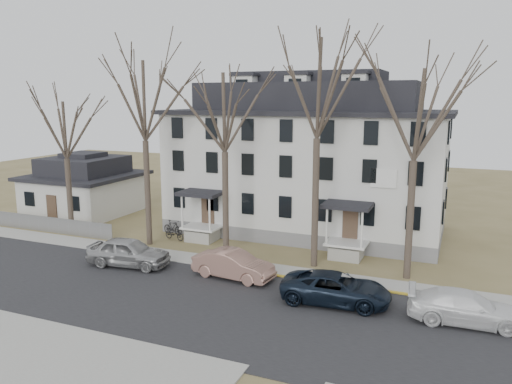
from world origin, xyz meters
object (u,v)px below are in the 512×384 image
at_px(car_silver, 129,253).
at_px(car_white, 466,308).
at_px(small_house, 85,188).
at_px(tree_far_left, 144,95).
at_px(tree_mid_left, 224,107).
at_px(tree_bungalow, 65,126).
at_px(boarding_house, 307,161).
at_px(bicycle_left, 175,234).
at_px(tree_mid_right, 417,108).
at_px(bicycle_right, 173,228).
at_px(car_tan, 233,265).
at_px(car_navy, 336,289).
at_px(tree_center, 318,81).

relative_size(car_silver, car_white, 1.00).
distance_m(small_house, tree_far_left, 15.00).
bearing_deg(car_white, tree_mid_left, 66.23).
bearing_deg(tree_bungalow, boarding_house, 27.01).
bearing_deg(small_house, bicycle_left, -21.23).
distance_m(tree_mid_right, bicycle_right, 19.66).
distance_m(car_tan, car_navy, 6.34).
height_order(tree_far_left, bicycle_left, tree_far_left).
xyz_separation_m(boarding_house, car_tan, (-0.63, -12.05, -4.59)).
bearing_deg(tree_far_left, tree_mid_right, 0.00).
height_order(car_navy, bicycle_left, car_navy).
relative_size(boarding_house, car_tan, 4.36).
height_order(tree_bungalow, bicycle_right, tree_bungalow).
bearing_deg(bicycle_right, boarding_house, -45.85).
height_order(tree_mid_right, car_white, tree_mid_right).
distance_m(tree_center, car_white, 14.38).
distance_m(tree_far_left, tree_mid_left, 6.05).
relative_size(small_house, bicycle_left, 4.94).
bearing_deg(boarding_house, car_tan, -92.98).
xyz_separation_m(car_navy, car_white, (6.01, 0.03, -0.02)).
xyz_separation_m(tree_bungalow, car_white, (27.60, -5.07, -7.38)).
distance_m(car_silver, bicycle_right, 7.24).
bearing_deg(tree_bungalow, tree_mid_left, 0.00).
bearing_deg(bicycle_right, bicycle_left, -131.09).
relative_size(tree_bungalow, bicycle_right, 5.96).
bearing_deg(small_house, car_silver, -40.29).
bearing_deg(tree_mid_right, car_silver, -164.34).
xyz_separation_m(boarding_house, car_silver, (-7.42, -12.62, -4.51)).
bearing_deg(car_tan, tree_mid_left, 37.56).
relative_size(car_silver, bicycle_left, 2.89).
relative_size(car_navy, bicycle_right, 3.01).
height_order(boarding_house, car_white, boarding_house).
distance_m(car_tan, bicycle_left, 9.02).
relative_size(boarding_house, tree_mid_right, 1.63).
bearing_deg(tree_center, car_silver, -156.81).
bearing_deg(car_white, tree_mid_right, 26.83).
height_order(tree_far_left, car_tan, tree_far_left).
bearing_deg(bicycle_left, bicycle_right, 49.84).
distance_m(tree_bungalow, car_silver, 12.08).
height_order(car_white, bicycle_right, car_white).
xyz_separation_m(tree_far_left, bicycle_right, (0.26, 2.65, -9.80)).
distance_m(car_navy, bicycle_left, 14.99).
height_order(tree_bungalow, car_tan, tree_bungalow).
distance_m(car_silver, car_tan, 6.82).
distance_m(boarding_house, car_white, 18.19).
bearing_deg(tree_bungalow, bicycle_right, 20.06).
relative_size(small_house, tree_bungalow, 0.81).
xyz_separation_m(boarding_house, car_navy, (5.60, -13.26, -4.62)).
bearing_deg(bicycle_left, tree_bungalow, 113.22).
height_order(tree_mid_right, car_tan, tree_mid_right).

